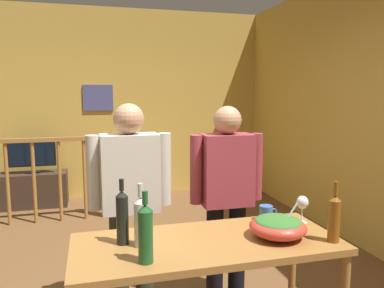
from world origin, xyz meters
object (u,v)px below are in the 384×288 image
at_px(wine_glass, 302,204).
at_px(person_standing_left, 130,193).
at_px(wine_bottle_clear, 141,220).
at_px(wine_bottle_green, 146,233).
at_px(flat_screen_tv, 32,154).
at_px(mug_blue, 266,213).
at_px(wine_bottle_amber, 334,217).
at_px(person_standing_right, 227,189).
at_px(stair_railing, 50,172).
at_px(tv_console, 34,190).
at_px(serving_table, 207,254).
at_px(wine_bottle_dark, 122,217).
at_px(framed_picture, 98,98).
at_px(salad_bowl, 278,226).

distance_m(wine_glass, person_standing_left, 1.17).
bearing_deg(wine_bottle_clear, wine_bottle_green, -91.29).
height_order(flat_screen_tv, mug_blue, flat_screen_tv).
bearing_deg(mug_blue, person_standing_left, 152.26).
relative_size(wine_bottle_amber, person_standing_right, 0.23).
relative_size(stair_railing, wine_glass, 12.20).
xyz_separation_m(tv_console, wine_bottle_green, (1.04, -3.85, 0.69)).
bearing_deg(flat_screen_tv, wine_bottle_amber, -61.27).
xyz_separation_m(tv_console, serving_table, (1.42, -3.67, 0.45)).
bearing_deg(wine_bottle_green, mug_blue, 25.82).
xyz_separation_m(flat_screen_tv, wine_glass, (2.10, -3.51, 0.15)).
distance_m(flat_screen_tv, mug_blue, 3.90).
distance_m(wine_bottle_amber, wine_bottle_dark, 1.18).
height_order(framed_picture, person_standing_left, framed_picture).
height_order(framed_picture, serving_table, framed_picture).
distance_m(wine_bottle_clear, wine_bottle_dark, 0.11).
bearing_deg(wine_glass, mug_blue, 153.18).
bearing_deg(framed_picture, person_standing_left, -87.82).
distance_m(salad_bowl, person_standing_right, 0.73).
bearing_deg(wine_glass, wine_bottle_clear, -174.47).
distance_m(serving_table, wine_bottle_clear, 0.44).
xyz_separation_m(framed_picture, wine_bottle_amber, (1.17, -4.15, -0.61)).
xyz_separation_m(framed_picture, flat_screen_tv, (-0.93, -0.32, -0.77)).
height_order(flat_screen_tv, salad_bowl, salad_bowl).
distance_m(serving_table, wine_bottle_green, 0.48).
xyz_separation_m(tv_console, person_standing_left, (1.06, -3.00, 0.66)).
xyz_separation_m(framed_picture, mug_blue, (0.96, -3.73, -0.70)).
height_order(salad_bowl, wine_bottle_dark, wine_bottle_dark).
distance_m(salad_bowl, wine_bottle_amber, 0.31).
bearing_deg(mug_blue, stair_railing, 120.66).
distance_m(tv_console, wine_glass, 4.17).
distance_m(wine_glass, person_standing_right, 0.63).
bearing_deg(person_standing_right, wine_bottle_clear, 42.29).
height_order(stair_railing, wine_bottle_dark, wine_bottle_dark).
height_order(wine_bottle_amber, person_standing_left, person_standing_left).
height_order(serving_table, wine_bottle_clear, wine_bottle_clear).
bearing_deg(stair_railing, mug_blue, -59.34).
height_order(wine_bottle_green, person_standing_right, person_standing_right).
bearing_deg(wine_bottle_dark, mug_blue, 8.84).
height_order(wine_bottle_amber, person_standing_right, person_standing_right).
height_order(wine_glass, person_standing_right, person_standing_right).
bearing_deg(wine_bottle_dark, wine_bottle_green, -71.26).
relative_size(tv_console, person_standing_right, 0.60).
distance_m(wine_bottle_amber, wine_bottle_green, 1.06).
relative_size(stair_railing, wine_bottle_amber, 6.31).
bearing_deg(framed_picture, wine_bottle_dark, -89.71).
height_order(wine_bottle_dark, person_standing_right, person_standing_right).
xyz_separation_m(framed_picture, serving_table, (0.49, -3.96, -0.83)).
bearing_deg(framed_picture, stair_railing, -121.12).
distance_m(wine_bottle_green, person_standing_left, 0.85).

